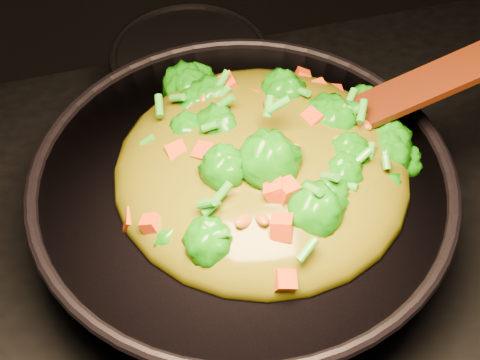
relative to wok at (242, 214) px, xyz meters
name	(u,v)px	position (x,y,z in m)	size (l,w,h in m)	color
wok	(242,214)	(0.00, 0.00, 0.00)	(0.46, 0.46, 0.13)	black
stir_fry	(263,141)	(0.02, 0.00, 0.12)	(0.33, 0.33, 0.11)	#177908
spatula	(388,101)	(0.17, 0.02, 0.12)	(0.32, 0.05, 0.01)	#3E0F04
back_pot	(191,83)	(0.00, 0.25, -0.01)	(0.20, 0.20, 0.12)	black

